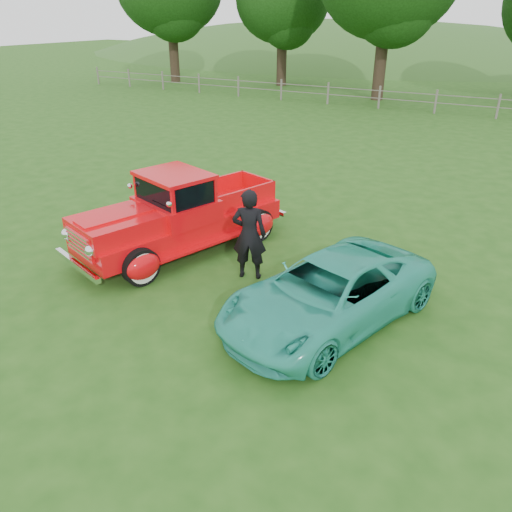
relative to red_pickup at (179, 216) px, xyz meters
The scene contains 6 objects.
ground 2.74m from the red_pickup, 53.55° to the right, with size 140.00×140.00×0.00m, color #225015.
distant_hills 57.66m from the red_pickup, 92.53° to the left, with size 116.00×60.00×18.00m.
fence_line 19.96m from the red_pickup, 85.53° to the left, with size 48.00×0.12×1.20m.
red_pickup is the anchor object (origin of this frame).
teal_sedan 4.17m from the red_pickup, 16.35° to the right, with size 1.92×4.15×1.15m, color teal.
man 2.04m from the red_pickup, 11.12° to the right, with size 0.67×0.44×1.85m, color black.
Camera 1 is at (4.91, -6.01, 4.84)m, focal length 35.00 mm.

